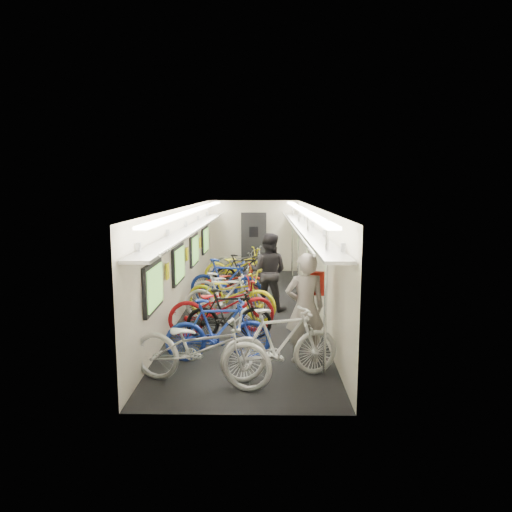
{
  "coord_description": "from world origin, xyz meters",
  "views": [
    {
      "loc": [
        0.32,
        -10.38,
        2.85
      ],
      "look_at": [
        0.14,
        0.8,
        1.15
      ],
      "focal_mm": 32.0,
      "sensor_mm": 36.0,
      "label": 1
    }
  ],
  "objects_px": {
    "bicycle_0": "(201,348)",
    "backpack": "(317,283)",
    "passenger_mid": "(269,272)",
    "bicycle_1": "(218,330)",
    "passenger_near": "(305,308)"
  },
  "relations": [
    {
      "from": "bicycle_0",
      "to": "backpack",
      "type": "xyz_separation_m",
      "value": [
        1.78,
        1.09,
        0.72
      ]
    },
    {
      "from": "passenger_mid",
      "to": "bicycle_0",
      "type": "bearing_deg",
      "value": 92.33
    },
    {
      "from": "bicycle_1",
      "to": "backpack",
      "type": "bearing_deg",
      "value": -90.06
    },
    {
      "from": "bicycle_0",
      "to": "passenger_near",
      "type": "relative_size",
      "value": 1.18
    },
    {
      "from": "bicycle_0",
      "to": "passenger_mid",
      "type": "distance_m",
      "value": 4.26
    },
    {
      "from": "bicycle_1",
      "to": "passenger_mid",
      "type": "height_order",
      "value": "passenger_mid"
    },
    {
      "from": "bicycle_1",
      "to": "backpack",
      "type": "distance_m",
      "value": 1.79
    },
    {
      "from": "passenger_mid",
      "to": "backpack",
      "type": "bearing_deg",
      "value": 120.37
    },
    {
      "from": "bicycle_0",
      "to": "bicycle_1",
      "type": "distance_m",
      "value": 0.95
    },
    {
      "from": "passenger_mid",
      "to": "backpack",
      "type": "distance_m",
      "value": 3.14
    },
    {
      "from": "bicycle_1",
      "to": "passenger_mid",
      "type": "distance_m",
      "value": 3.32
    },
    {
      "from": "passenger_near",
      "to": "backpack",
      "type": "bearing_deg",
      "value": -152.55
    },
    {
      "from": "bicycle_1",
      "to": "bicycle_0",
      "type": "bearing_deg",
      "value": 164.57
    },
    {
      "from": "bicycle_0",
      "to": "passenger_near",
      "type": "distance_m",
      "value": 1.86
    },
    {
      "from": "bicycle_1",
      "to": "backpack",
      "type": "relative_size",
      "value": 4.59
    }
  ]
}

